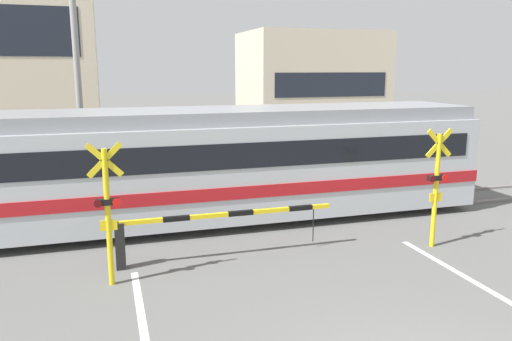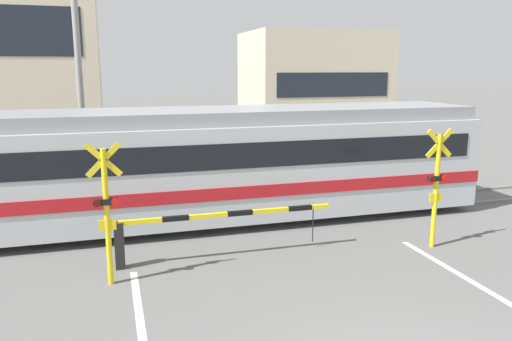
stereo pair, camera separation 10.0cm
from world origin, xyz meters
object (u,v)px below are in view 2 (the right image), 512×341
pedestrian (234,157)px  crossing_signal_left (107,208)px  commuter_train (85,168)px  crossing_barrier_far (280,168)px  crossing_barrier_near (188,226)px  crossing_signal_right (436,183)px

pedestrian → crossing_signal_left: bearing=-119.5°
commuter_train → pedestrian: commuter_train is taller
pedestrian → crossing_barrier_far: bearing=-51.8°
commuter_train → pedestrian: bearing=40.6°
crossing_barrier_near → crossing_signal_right: size_ratio=1.73×
commuter_train → crossing_signal_right: commuter_train is taller
crossing_barrier_near → pedestrian: size_ratio=2.91×
crossing_barrier_far → pedestrian: (-1.25, 1.59, 0.17)m
commuter_train → crossing_barrier_far: commuter_train is taller
crossing_barrier_far → crossing_signal_left: size_ratio=1.73×
crossing_barrier_near → pedestrian: bearing=68.6°
commuter_train → crossing_signal_left: size_ratio=7.67×
commuter_train → crossing_barrier_near: 3.68m
crossing_barrier_near → crossing_signal_right: crossing_signal_right is taller
pedestrian → commuter_train: bearing=-139.4°
crossing_signal_left → crossing_signal_right: 7.33m
crossing_barrier_far → crossing_signal_left: 8.48m
crossing_barrier_far → crossing_signal_left: bearing=-132.3°
crossing_barrier_near → crossing_barrier_far: 6.82m
commuter_train → crossing_signal_left: 3.62m
crossing_signal_right → pedestrian: size_ratio=1.69×
crossing_signal_left → pedestrian: crossing_signal_left is taller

